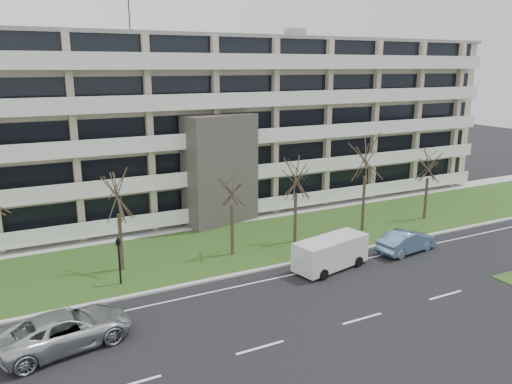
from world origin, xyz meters
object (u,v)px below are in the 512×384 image
blue_sedan (407,241)px  pedestrian_signal (119,255)px  white_van (331,250)px  silver_pickup (66,329)px

blue_sedan → pedestrian_signal: (-19.14, 3.72, 1.11)m
white_van → blue_sedan: bearing=-12.3°
white_van → pedestrian_signal: (-12.71, 3.67, 0.68)m
blue_sedan → white_van: size_ratio=0.86×
silver_pickup → blue_sedan: 22.96m
silver_pickup → white_van: 16.57m
pedestrian_signal → blue_sedan: bearing=-1.0°
blue_sedan → white_van: white_van is taller
silver_pickup → pedestrian_signal: bearing=-43.7°
white_van → pedestrian_signal: 13.25m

